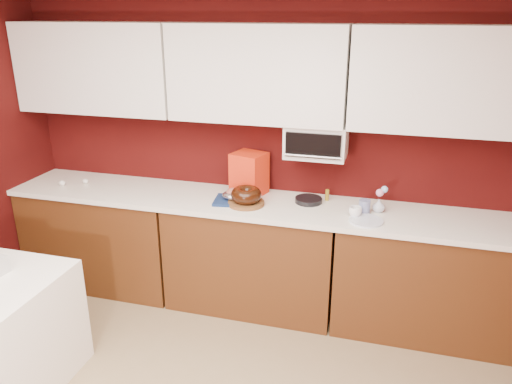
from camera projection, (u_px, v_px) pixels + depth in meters
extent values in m
cube|color=#3A0908|center=(263.00, 147.00, 4.00)|extent=(4.00, 0.02, 2.50)
cube|color=#4F290F|center=(106.00, 237.00, 4.34)|extent=(1.31, 0.58, 0.86)
cube|color=#4F290F|center=(253.00, 256.00, 4.00)|extent=(1.31, 0.58, 0.86)
cube|color=#4F290F|center=(427.00, 279.00, 3.67)|extent=(1.31, 0.58, 0.86)
cube|color=white|center=(252.00, 204.00, 3.85)|extent=(4.00, 0.62, 0.04)
cube|color=white|center=(97.00, 68.00, 3.98)|extent=(1.31, 0.33, 0.70)
cube|color=white|center=(258.00, 74.00, 3.64)|extent=(1.31, 0.33, 0.70)
cube|color=white|center=(451.00, 80.00, 3.30)|extent=(1.31, 0.33, 0.70)
cube|color=white|center=(316.00, 140.00, 3.71)|extent=(0.45, 0.30, 0.25)
cube|color=black|center=(313.00, 146.00, 3.57)|extent=(0.40, 0.02, 0.18)
cylinder|color=silver|center=(312.00, 156.00, 3.58)|extent=(0.42, 0.02, 0.02)
cylinder|color=brown|center=(246.00, 203.00, 3.77)|extent=(0.34, 0.34, 0.03)
torus|color=black|center=(246.00, 195.00, 3.75)|extent=(0.31, 0.31, 0.09)
cube|color=navy|center=(233.00, 201.00, 3.83)|extent=(0.31, 0.28, 0.02)
ellipsoid|color=white|center=(233.00, 195.00, 3.81)|extent=(0.21, 0.19, 0.06)
ellipsoid|color=#A2584A|center=(233.00, 192.00, 3.81)|extent=(0.11, 0.09, 0.07)
cube|color=#BC0C0D|center=(249.00, 173.00, 3.96)|extent=(0.30, 0.28, 0.33)
cylinder|color=black|center=(309.00, 200.00, 3.82)|extent=(0.22, 0.22, 0.04)
imported|color=white|center=(355.00, 211.00, 3.55)|extent=(0.11, 0.11, 0.09)
cylinder|color=navy|center=(364.00, 207.00, 3.61)|extent=(0.09, 0.09, 0.10)
imported|color=silver|center=(379.00, 205.00, 3.63)|extent=(0.09, 0.09, 0.11)
sphere|color=pink|center=(380.00, 193.00, 3.60)|extent=(0.06, 0.06, 0.06)
sphere|color=#96BFF1|center=(385.00, 189.00, 3.60)|extent=(0.05, 0.05, 0.05)
cylinder|color=silver|center=(366.00, 221.00, 3.48)|extent=(0.28, 0.28, 0.01)
cylinder|color=olive|center=(327.00, 195.00, 3.85)|extent=(0.04, 0.04, 0.09)
ellipsoid|color=silver|center=(62.00, 183.00, 4.18)|extent=(0.07, 0.06, 0.05)
ellipsoid|color=silver|center=(85.00, 181.00, 4.23)|extent=(0.06, 0.05, 0.04)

